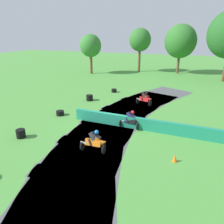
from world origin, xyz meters
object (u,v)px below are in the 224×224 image
at_px(motorcycle_chase_black, 131,120).
at_px(tire_stack_mid_b, 60,113).
at_px(motorcycle_lead_red, 145,99).
at_px(traffic_cone, 175,158).
at_px(motorcycle_trailing_orange, 95,142).
at_px(tire_stack_mid_a, 90,98).
at_px(tire_stack_near, 114,91).
at_px(tire_stack_far, 21,134).

relative_size(motorcycle_chase_black, tire_stack_mid_b, 2.51).
bearing_deg(motorcycle_lead_red, traffic_cone, -67.34).
height_order(motorcycle_chase_black, motorcycle_trailing_orange, motorcycle_chase_black).
height_order(motorcycle_trailing_orange, tire_stack_mid_a, motorcycle_trailing_orange).
height_order(motorcycle_chase_black, tire_stack_near, motorcycle_chase_black).
bearing_deg(motorcycle_lead_red, tire_stack_near, 143.35).
xyz_separation_m(tire_stack_mid_b, traffic_cone, (10.22, -3.82, 0.02)).
height_order(motorcycle_lead_red, motorcycle_chase_black, motorcycle_lead_red).
bearing_deg(tire_stack_far, tire_stack_mid_b, 89.12).
bearing_deg(tire_stack_near, tire_stack_mid_b, -100.48).
bearing_deg(motorcycle_lead_red, tire_stack_mid_b, -138.62).
bearing_deg(tire_stack_mid_a, motorcycle_lead_red, 6.65).
height_order(tire_stack_near, tire_stack_far, tire_stack_far).
distance_m(motorcycle_trailing_orange, tire_stack_mid_a, 10.56).
xyz_separation_m(motorcycle_lead_red, tire_stack_mid_b, (-6.30, -5.55, -0.45)).
relative_size(tire_stack_far, traffic_cone, 1.41).
distance_m(motorcycle_trailing_orange, tire_stack_far, 5.58).
xyz_separation_m(tire_stack_mid_a, tire_stack_far, (-0.50, -9.50, 0.00)).
distance_m(motorcycle_lead_red, motorcycle_chase_black, 5.84).
bearing_deg(tire_stack_mid_a, traffic_cone, -41.60).
bearing_deg(tire_stack_far, motorcycle_chase_black, 33.26).
height_order(motorcycle_lead_red, tire_stack_mid_a, motorcycle_lead_red).
bearing_deg(tire_stack_mid_b, traffic_cone, -20.50).
distance_m(motorcycle_trailing_orange, traffic_cone, 4.77).
bearing_deg(tire_stack_far, motorcycle_trailing_orange, 2.55).
bearing_deg(motorcycle_lead_red, motorcycle_trailing_orange, -94.66).
distance_m(tire_stack_near, tire_stack_mid_a, 4.32).
xyz_separation_m(tire_stack_near, tire_stack_far, (-1.74, -13.64, 0.10)).
bearing_deg(motorcycle_chase_black, tire_stack_mid_a, 140.01).
bearing_deg(tire_stack_near, motorcycle_trailing_orange, -74.04).
height_order(tire_stack_near, traffic_cone, traffic_cone).
height_order(motorcycle_lead_red, tire_stack_mid_b, motorcycle_lead_red).
bearing_deg(motorcycle_chase_black, motorcycle_trailing_orange, -104.65).
bearing_deg(traffic_cone, motorcycle_lead_red, 112.66).
bearing_deg(tire_stack_mid_a, motorcycle_trailing_orange, -61.32).
relative_size(motorcycle_lead_red, tire_stack_mid_a, 2.40).
xyz_separation_m(motorcycle_chase_black, traffic_cone, (3.65, -3.54, -0.43)).
height_order(tire_stack_mid_a, tire_stack_mid_b, tire_stack_mid_a).
relative_size(tire_stack_near, tire_stack_far, 1.01).
bearing_deg(motorcycle_trailing_orange, tire_stack_mid_a, 118.68).
relative_size(motorcycle_chase_black, tire_stack_far, 2.75).
distance_m(motorcycle_lead_red, tire_stack_far, 12.02).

